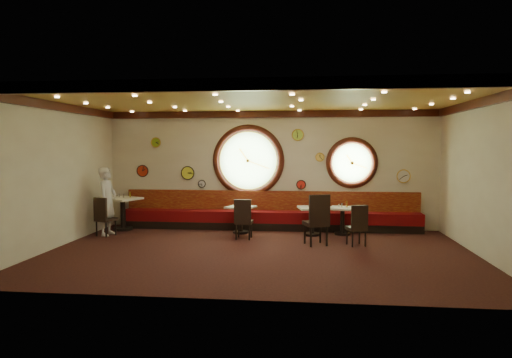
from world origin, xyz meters
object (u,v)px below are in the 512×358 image
condiment_b_bottle (245,203)px  condiment_a_salt (119,195)px  chair_b (243,216)px  chair_d (358,223)px  table_a (123,210)px  condiment_d_bottle (347,204)px  condiment_a_pepper (123,196)px  condiment_d_pepper (342,205)px  condiment_a_bottle (130,195)px  condiment_b_salt (237,204)px  condiment_b_pepper (240,205)px  condiment_c_pepper (315,205)px  condiment_c_salt (309,205)px  condiment_c_bottle (315,203)px  table_c (312,217)px  waiter (107,201)px  chair_a (103,214)px  table_d (342,217)px  chair_c (318,216)px  table_b (241,216)px  condiment_d_salt (339,205)px

condiment_b_bottle → condiment_a_salt: bearing=178.2°
chair_b → chair_d: chair_b is taller
table_a → condiment_d_bottle: bearing=-0.2°
condiment_a_pepper → condiment_d_pepper: (5.76, -0.08, -0.17)m
table_a → condiment_a_bottle: bearing=42.8°
chair_d → condiment_b_salt: size_ratio=5.38×
chair_d → condiment_d_bottle: chair_d is taller
condiment_b_pepper → condiment_b_bottle: size_ratio=0.75×
condiment_c_pepper → condiment_a_bottle: condiment_a_bottle is taller
condiment_c_salt → condiment_c_bottle: size_ratio=0.54×
table_a → table_c: bearing=-2.6°
table_c → condiment_b_salt: size_ratio=7.15×
table_a → condiment_a_salt: 0.40m
condiment_a_bottle → condiment_d_bottle: bearing=-1.6°
table_a → waiter: bearing=-97.8°
condiment_c_salt → condiment_d_bottle: (0.95, 0.16, 0.02)m
chair_b → condiment_c_salt: chair_b is taller
condiment_b_salt → condiment_b_bottle: condiment_b_bottle is taller
table_c → condiment_a_bottle: bearing=175.7°
chair_a → condiment_a_salt: size_ratio=6.00×
chair_b → condiment_a_salt: 3.68m
table_d → condiment_a_salt: 5.96m
table_d → chair_a: chair_a is taller
table_c → condiment_b_bottle: size_ratio=5.65×
table_a → chair_c: 5.35m
chair_b → chair_c: chair_c is taller
condiment_a_salt → condiment_b_bottle: condiment_a_salt is taller
condiment_c_pepper → condiment_a_bottle: size_ratio=0.67×
condiment_d_pepper → condiment_d_bottle: bearing=29.9°
table_a → condiment_c_bottle: (5.12, -0.10, 0.25)m
condiment_a_salt → condiment_d_pepper: condiment_a_salt is taller
table_a → chair_b: size_ratio=1.72×
table_b → condiment_b_salt: bearing=137.0°
condiment_c_pepper → condiment_c_bottle: bearing=83.1°
condiment_d_salt → condiment_d_bottle: bearing=5.7°
condiment_c_bottle → waiter: size_ratio=0.09×
table_c → table_b: bearing=177.0°
table_d → chair_b: size_ratio=1.26×
table_d → chair_d: size_ratio=1.32×
condiment_a_bottle → condiment_d_salt: bearing=-1.9°
table_b → condiment_b_bottle: 0.36m
chair_c → condiment_d_salt: 1.52m
condiment_a_salt → table_a: bearing=-33.4°
condiment_a_salt → condiment_c_salt: size_ratio=1.17×
chair_a → condiment_a_bottle: condiment_a_bottle is taller
table_c → condiment_d_bottle: condiment_d_bottle is taller
condiment_a_bottle → condiment_d_pepper: bearing=-2.4°
condiment_a_salt → condiment_c_bottle: size_ratio=0.63×
table_b → condiment_b_pepper: bearing=-93.7°
condiment_b_pepper → condiment_c_salt: bearing=0.0°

